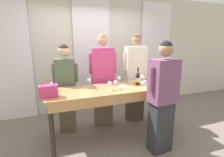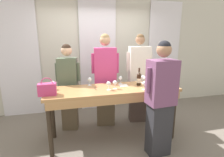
# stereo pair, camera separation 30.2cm
# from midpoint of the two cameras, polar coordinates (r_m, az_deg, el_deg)

# --- Properties ---
(ground_plane) EXTENTS (18.00, 18.00, 0.00)m
(ground_plane) POSITION_cam_midpoint_polar(r_m,az_deg,el_deg) (3.39, 2.99, -18.72)
(ground_plane) COLOR #70665B
(wall_back) EXTENTS (12.00, 0.06, 2.80)m
(wall_back) POSITION_cam_midpoint_polar(r_m,az_deg,el_deg) (4.40, -2.74, 8.13)
(wall_back) COLOR beige
(wall_back) RESTS_ON ground_plane
(curtain_panel_left) EXTENTS (0.88, 0.03, 2.69)m
(curtain_panel_left) POSITION_cam_midpoint_polar(r_m,az_deg,el_deg) (4.35, -26.49, 5.95)
(curtain_panel_left) COLOR white
(curtain_panel_left) RESTS_ON ground_plane
(curtain_panel_center) EXTENTS (0.88, 0.03, 2.69)m
(curtain_panel_center) POSITION_cam_midpoint_polar(r_m,az_deg,el_deg) (4.34, -2.56, 7.32)
(curtain_panel_center) COLOR white
(curtain_panel_center) RESTS_ON ground_plane
(curtain_panel_right) EXTENTS (0.88, 0.03, 2.69)m
(curtain_panel_right) POSITION_cam_midpoint_polar(r_m,az_deg,el_deg) (5.01, 18.14, 7.49)
(curtain_panel_right) COLOR white
(curtain_panel_right) RESTS_ON ground_plane
(tasting_bar) EXTENTS (2.24, 0.69, 0.95)m
(tasting_bar) POSITION_cam_midpoint_polar(r_m,az_deg,el_deg) (3.01, 3.33, -5.38)
(tasting_bar) COLOR #B27F4C
(tasting_bar) RESTS_ON ground_plane
(wine_bottle) EXTENTS (0.08, 0.08, 0.32)m
(wine_bottle) POSITION_cam_midpoint_polar(r_m,az_deg,el_deg) (3.19, 11.48, -0.16)
(wine_bottle) COLOR black
(wine_bottle) RESTS_ON tasting_bar
(handbag) EXTENTS (0.26, 0.14, 0.27)m
(handbag) POSITION_cam_midpoint_polar(r_m,az_deg,el_deg) (2.73, -17.47, -3.34)
(handbag) COLOR #C63870
(handbag) RESTS_ON tasting_bar
(wine_glass_front_left) EXTENTS (0.07, 0.07, 0.15)m
(wine_glass_front_left) POSITION_cam_midpoint_polar(r_m,az_deg,el_deg) (3.16, 18.22, -1.01)
(wine_glass_front_left) COLOR white
(wine_glass_front_left) RESTS_ON tasting_bar
(wine_glass_front_mid) EXTENTS (0.07, 0.07, 0.15)m
(wine_glass_front_mid) POSITION_cam_midpoint_polar(r_m,az_deg,el_deg) (3.30, 13.38, -0.06)
(wine_glass_front_mid) COLOR white
(wine_glass_front_mid) RESTS_ON tasting_bar
(wine_glass_front_right) EXTENTS (0.07, 0.07, 0.15)m
(wine_glass_front_right) POSITION_cam_midpoint_polar(r_m,az_deg,el_deg) (2.96, 16.31, -1.78)
(wine_glass_front_right) COLOR white
(wine_glass_front_right) RESTS_ON tasting_bar
(wine_glass_center_left) EXTENTS (0.07, 0.07, 0.15)m
(wine_glass_center_left) POSITION_cam_midpoint_polar(r_m,az_deg,el_deg) (3.25, 5.41, 0.03)
(wine_glass_center_left) COLOR white
(wine_glass_center_left) RESTS_ON tasting_bar
(wine_glass_center_mid) EXTENTS (0.07, 0.07, 0.15)m
(wine_glass_center_mid) POSITION_cam_midpoint_polar(r_m,az_deg,el_deg) (2.92, 3.93, -1.48)
(wine_glass_center_mid) COLOR white
(wine_glass_center_mid) RESTS_ON tasting_bar
(wine_glass_center_right) EXTENTS (0.07, 0.07, 0.15)m
(wine_glass_center_right) POSITION_cam_midpoint_polar(r_m,az_deg,el_deg) (3.39, 12.63, 0.30)
(wine_glass_center_right) COLOR white
(wine_glass_center_right) RESTS_ON tasting_bar
(wine_glass_back_left) EXTENTS (0.07, 0.07, 0.15)m
(wine_glass_back_left) POSITION_cam_midpoint_polar(r_m,az_deg,el_deg) (3.01, -16.11, -1.52)
(wine_glass_back_left) COLOR white
(wine_glass_back_left) RESTS_ON tasting_bar
(wine_glass_back_mid) EXTENTS (0.07, 0.07, 0.15)m
(wine_glass_back_mid) POSITION_cam_midpoint_polar(r_m,az_deg,el_deg) (2.95, 13.46, -1.68)
(wine_glass_back_mid) COLOR white
(wine_glass_back_mid) RESTS_ON tasting_bar
(wine_glass_back_right) EXTENTS (0.07, 0.07, 0.15)m
(wine_glass_back_right) POSITION_cam_midpoint_polar(r_m,az_deg,el_deg) (2.86, 1.91, -1.80)
(wine_glass_back_right) COLOR white
(wine_glass_back_right) RESTS_ON tasting_bar
(wine_glass_near_host) EXTENTS (0.07, 0.07, 0.15)m
(wine_glass_near_host) POSITION_cam_midpoint_polar(r_m,az_deg,el_deg) (3.14, -4.62, -0.42)
(wine_glass_near_host) COLOR white
(wine_glass_near_host) RESTS_ON tasting_bar
(napkin) EXTENTS (0.15, 0.15, 0.00)m
(napkin) POSITION_cam_midpoint_polar(r_m,az_deg,el_deg) (3.16, 6.52, -2.30)
(napkin) COLOR white
(napkin) RESTS_ON tasting_bar
(pen) EXTENTS (0.01, 0.13, 0.01)m
(pen) POSITION_cam_midpoint_polar(r_m,az_deg,el_deg) (2.94, -2.48, -3.39)
(pen) COLOR black
(pen) RESTS_ON tasting_bar
(guest_olive_jacket) EXTENTS (0.47, 0.32, 1.68)m
(guest_olive_jacket) POSITION_cam_midpoint_polar(r_m,az_deg,el_deg) (3.42, -11.56, -2.75)
(guest_olive_jacket) COLOR brown
(guest_olive_jacket) RESTS_ON ground_plane
(guest_pink_top) EXTENTS (0.55, 0.30, 1.87)m
(guest_pink_top) POSITION_cam_midpoint_polar(r_m,az_deg,el_deg) (3.50, 0.28, -0.54)
(guest_pink_top) COLOR brown
(guest_pink_top) RESTS_ON ground_plane
(guest_cream_sweater) EXTENTS (0.54, 0.32, 1.86)m
(guest_cream_sweater) POSITION_cam_midpoint_polar(r_m,az_deg,el_deg) (3.74, 11.05, -0.11)
(guest_cream_sweater) COLOR #473833
(guest_cream_sweater) RESTS_ON ground_plane
(host_pouring) EXTENTS (0.51, 0.30, 1.76)m
(host_pouring) POSITION_cam_midpoint_polar(r_m,az_deg,el_deg) (2.74, 18.70, -6.64)
(host_pouring) COLOR #28282D
(host_pouring) RESTS_ON ground_plane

